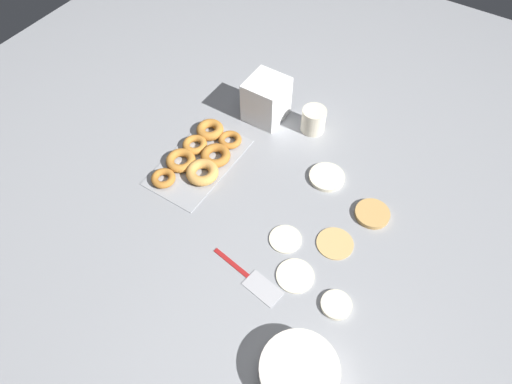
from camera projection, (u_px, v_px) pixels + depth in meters
name	position (u px, v px, depth m)	size (l,w,h in m)	color
ground_plane	(285.00, 223.00, 1.42)	(3.00, 3.00, 0.00)	gray
pancake_0	(336.00, 305.00, 1.26)	(0.09, 0.09, 0.01)	beige
pancake_1	(372.00, 214.00, 1.44)	(0.11, 0.11, 0.02)	tan
pancake_2	(327.00, 177.00, 1.52)	(0.12, 0.12, 0.01)	beige
pancake_3	(335.00, 243.00, 1.38)	(0.11, 0.11, 0.01)	tan
pancake_4	(295.00, 275.00, 1.31)	(0.11, 0.11, 0.01)	beige
pancake_5	(285.00, 239.00, 1.39)	(0.10, 0.10, 0.01)	beige
donut_tray	(200.00, 156.00, 1.57)	(0.37, 0.21, 0.04)	#93969B
batter_bowl	(299.00, 372.00, 1.13)	(0.20, 0.20, 0.06)	silver
container_stack	(266.00, 99.00, 1.64)	(0.14, 0.13, 0.16)	white
paper_cup	(313.00, 120.00, 1.63)	(0.09, 0.09, 0.09)	beige
spatula	(256.00, 282.00, 1.30)	(0.08, 0.25, 0.01)	maroon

